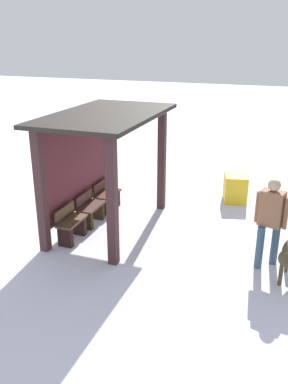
{
  "coord_description": "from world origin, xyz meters",
  "views": [
    {
      "loc": [
        -7.75,
        -3.69,
        4.07
      ],
      "look_at": [
        0.08,
        -0.8,
        0.91
      ],
      "focal_mm": 38.92,
      "sensor_mm": 36.0,
      "label": 1
    }
  ],
  "objects": [
    {
      "name": "grit_bin",
      "position": [
        2.59,
        -2.4,
        0.35
      ],
      "size": [
        0.82,
        0.72,
        0.7
      ],
      "primitive_type": "cube",
      "rotation": [
        0.0,
        0.0,
        0.25
      ],
      "color": "yellow",
      "rests_on": "ground"
    },
    {
      "name": "bus_shelter",
      "position": [
        0.0,
        0.25,
        1.87
      ],
      "size": [
        3.41,
        2.02,
        2.57
      ],
      "color": "#412626",
      "rests_on": "ground"
    },
    {
      "name": "bench_right_inside",
      "position": [
        0.88,
        0.47,
        0.3
      ],
      "size": [
        0.78,
        0.42,
        0.72
      ],
      "color": "#49271E",
      "rests_on": "ground"
    },
    {
      "name": "bench_left_inside",
      "position": [
        -0.88,
        0.47,
        0.32
      ],
      "size": [
        0.78,
        0.35,
        0.74
      ],
      "color": "brown",
      "rests_on": "ground"
    },
    {
      "name": "bench_center_inside",
      "position": [
        0.0,
        0.47,
        0.31
      ],
      "size": [
        0.78,
        0.38,
        0.73
      ],
      "color": "#4B2B25",
      "rests_on": "ground"
    },
    {
      "name": "person_walking",
      "position": [
        -0.53,
        -3.46,
        1.0
      ],
      "size": [
        0.42,
        0.6,
        1.72
      ],
      "color": "#916242",
      "rests_on": "ground"
    },
    {
      "name": "ground_plane",
      "position": [
        0.0,
        0.0,
        0.0
      ],
      "size": [
        60.0,
        60.0,
        0.0
      ],
      "primitive_type": "plane",
      "color": "white"
    }
  ]
}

